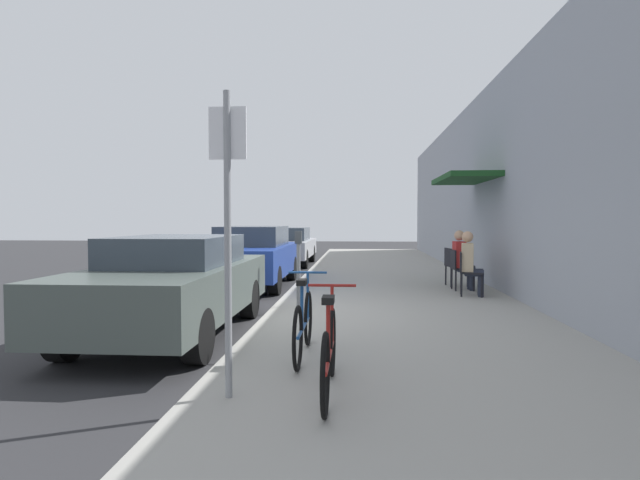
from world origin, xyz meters
TOP-DOWN VIEW (x-y plane):
  - ground_plane at (0.00, 0.00)m, footprint 60.00×60.00m
  - sidewalk_slab at (2.25, 2.00)m, footprint 4.50×32.00m
  - building_facade at (4.64, 2.01)m, footprint 1.40×32.00m
  - parked_car_0 at (-1.10, -1.35)m, footprint 1.80×4.40m
  - parked_car_1 at (-1.10, 3.96)m, footprint 1.80×4.40m
  - parked_car_2 at (-1.10, 9.94)m, footprint 1.80×4.40m
  - parking_meter at (0.45, 0.54)m, footprint 0.12×0.10m
  - street_sign at (0.40, -4.10)m, footprint 0.32×0.06m
  - bicycle_0 at (1.25, -3.95)m, footprint 0.46×1.71m
  - bicycle_1 at (0.90, -2.78)m, footprint 0.46×1.71m
  - cafe_chair_0 at (3.67, 1.97)m, footprint 0.51×0.51m
  - seated_patron_0 at (3.73, 1.96)m, footprint 0.47×0.42m
  - cafe_chair_1 at (3.67, 2.79)m, footprint 0.46×0.46m
  - seated_patron_1 at (3.73, 2.80)m, footprint 0.44×0.37m
  - cafe_chair_2 at (3.67, 3.47)m, footprint 0.50×0.50m

SIDE VIEW (x-z plane):
  - ground_plane at x=0.00m, z-range 0.00..0.00m
  - sidewalk_slab at x=2.25m, z-range 0.00..0.12m
  - bicycle_0 at x=1.25m, z-range 0.03..0.93m
  - bicycle_1 at x=0.90m, z-range 0.03..0.93m
  - cafe_chair_0 at x=3.67m, z-range 0.19..1.06m
  - cafe_chair_1 at x=3.67m, z-range 0.19..1.06m
  - cafe_chair_2 at x=3.67m, z-range 0.19..1.06m
  - parked_car_2 at x=-1.10m, z-range 0.03..1.38m
  - parked_car_0 at x=-1.10m, z-range 0.04..1.44m
  - parked_car_1 at x=-1.10m, z-range 0.03..1.50m
  - seated_patron_0 at x=3.73m, z-range 0.17..1.46m
  - seated_patron_1 at x=3.73m, z-range 0.17..1.46m
  - parking_meter at x=0.45m, z-range 0.23..1.55m
  - street_sign at x=0.40m, z-range 0.34..2.94m
  - building_facade at x=4.64m, z-range 0.00..4.79m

